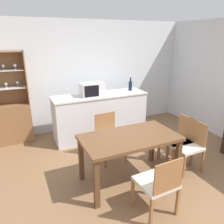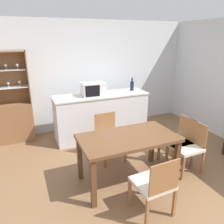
{
  "view_description": "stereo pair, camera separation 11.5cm",
  "coord_description": "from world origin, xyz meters",
  "px_view_note": "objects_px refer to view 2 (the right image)",
  "views": [
    {
      "loc": [
        -1.61,
        -2.38,
        2.17
      ],
      "look_at": [
        -0.03,
        1.05,
        0.87
      ],
      "focal_mm": 35.0,
      "sensor_mm": 36.0,
      "label": 1
    },
    {
      "loc": [
        -1.5,
        -2.43,
        2.17
      ],
      "look_at": [
        -0.03,
        1.05,
        0.87
      ],
      "focal_mm": 35.0,
      "sensor_mm": 36.0,
      "label": 2
    }
  ],
  "objects_px": {
    "display_cabinet": "(14,116)",
    "dining_chair_side_right_far": "(178,140)",
    "dining_chair_head_near": "(154,184)",
    "wine_bottle": "(132,86)",
    "microwave": "(93,89)",
    "dining_chair_side_right_near": "(188,146)",
    "dining_table": "(128,143)",
    "dining_chair_head_far": "(109,137)"
  },
  "relations": [
    {
      "from": "dining_table",
      "to": "dining_chair_head_far",
      "type": "bearing_deg",
      "value": 90.23
    },
    {
      "from": "wine_bottle",
      "to": "dining_chair_head_near",
      "type": "bearing_deg",
      "value": -111.51
    },
    {
      "from": "dining_chair_head_near",
      "to": "wine_bottle",
      "type": "relative_size",
      "value": 2.84
    },
    {
      "from": "dining_chair_side_right_far",
      "to": "dining_chair_side_right_near",
      "type": "relative_size",
      "value": 1.0
    },
    {
      "from": "dining_chair_side_right_near",
      "to": "dining_chair_side_right_far",
      "type": "bearing_deg",
      "value": -1.27
    },
    {
      "from": "display_cabinet",
      "to": "wine_bottle",
      "type": "height_order",
      "value": "display_cabinet"
    },
    {
      "from": "dining_table",
      "to": "dining_chair_side_right_near",
      "type": "bearing_deg",
      "value": -6.4
    },
    {
      "from": "dining_chair_side_right_far",
      "to": "dining_table",
      "type": "bearing_deg",
      "value": 96.82
    },
    {
      "from": "dining_chair_head_far",
      "to": "dining_chair_head_near",
      "type": "bearing_deg",
      "value": 86.43
    },
    {
      "from": "display_cabinet",
      "to": "wine_bottle",
      "type": "relative_size",
      "value": 6.43
    },
    {
      "from": "dining_table",
      "to": "dining_chair_head_near",
      "type": "height_order",
      "value": "dining_chair_head_near"
    },
    {
      "from": "dining_chair_side_right_far",
      "to": "wine_bottle",
      "type": "distance_m",
      "value": 1.78
    },
    {
      "from": "dining_chair_side_right_near",
      "to": "wine_bottle",
      "type": "xyz_separation_m",
      "value": [
        -0.07,
        1.89,
        0.66
      ]
    },
    {
      "from": "dining_chair_side_right_far",
      "to": "dining_chair_side_right_near",
      "type": "height_order",
      "value": "same"
    },
    {
      "from": "dining_chair_head_far",
      "to": "wine_bottle",
      "type": "distance_m",
      "value": 1.58
    },
    {
      "from": "display_cabinet",
      "to": "dining_chair_side_right_near",
      "type": "xyz_separation_m",
      "value": [
        2.67,
        -2.35,
        -0.13
      ]
    },
    {
      "from": "dining_chair_side_right_far",
      "to": "dining_chair_head_far",
      "type": "relative_size",
      "value": 1.0
    },
    {
      "from": "dining_chair_side_right_near",
      "to": "dining_chair_head_near",
      "type": "bearing_deg",
      "value": 119.05
    },
    {
      "from": "display_cabinet",
      "to": "microwave",
      "type": "height_order",
      "value": "display_cabinet"
    },
    {
      "from": "dining_table",
      "to": "dining_chair_head_near",
      "type": "xyz_separation_m",
      "value": [
        0.0,
        -0.74,
        -0.23
      ]
    },
    {
      "from": "wine_bottle",
      "to": "dining_chair_side_right_far",
      "type": "bearing_deg",
      "value": -87.51
    },
    {
      "from": "display_cabinet",
      "to": "dining_table",
      "type": "distance_m",
      "value": 2.75
    },
    {
      "from": "dining_table",
      "to": "dining_chair_head_far",
      "type": "xyz_separation_m",
      "value": [
        -0.0,
        0.74,
        -0.23
      ]
    },
    {
      "from": "display_cabinet",
      "to": "dining_chair_head_far",
      "type": "distance_m",
      "value": 2.19
    },
    {
      "from": "dining_chair_side_right_far",
      "to": "dining_chair_side_right_near",
      "type": "xyz_separation_m",
      "value": [
        -0.0,
        -0.24,
        0.0
      ]
    },
    {
      "from": "display_cabinet",
      "to": "microwave",
      "type": "xyz_separation_m",
      "value": [
        1.63,
        -0.55,
        0.55
      ]
    },
    {
      "from": "dining_chair_side_right_near",
      "to": "microwave",
      "type": "xyz_separation_m",
      "value": [
        -1.04,
        1.8,
        0.68
      ]
    },
    {
      "from": "display_cabinet",
      "to": "dining_chair_head_far",
      "type": "bearing_deg",
      "value": -42.98
    },
    {
      "from": "dining_chair_side_right_near",
      "to": "wine_bottle",
      "type": "height_order",
      "value": "wine_bottle"
    },
    {
      "from": "dining_table",
      "to": "dining_chair_head_near",
      "type": "distance_m",
      "value": 0.78
    },
    {
      "from": "microwave",
      "to": "display_cabinet",
      "type": "bearing_deg",
      "value": 161.36
    },
    {
      "from": "dining_chair_head_far",
      "to": "wine_bottle",
      "type": "height_order",
      "value": "wine_bottle"
    },
    {
      "from": "dining_chair_head_far",
      "to": "microwave",
      "type": "distance_m",
      "value": 1.17
    },
    {
      "from": "display_cabinet",
      "to": "dining_chair_head_near",
      "type": "xyz_separation_m",
      "value": [
        1.61,
        -2.98,
        -0.13
      ]
    },
    {
      "from": "dining_table",
      "to": "dining_chair_side_right_near",
      "type": "distance_m",
      "value": 1.1
    },
    {
      "from": "dining_chair_head_near",
      "to": "wine_bottle",
      "type": "bearing_deg",
      "value": 65.91
    },
    {
      "from": "display_cabinet",
      "to": "dining_chair_side_right_far",
      "type": "xyz_separation_m",
      "value": [
        2.67,
        -2.11,
        -0.13
      ]
    },
    {
      "from": "dining_chair_head_near",
      "to": "microwave",
      "type": "bearing_deg",
      "value": 86.89
    },
    {
      "from": "wine_bottle",
      "to": "display_cabinet",
      "type": "bearing_deg",
      "value": 169.99
    },
    {
      "from": "dining_table",
      "to": "microwave",
      "type": "xyz_separation_m",
      "value": [
        0.02,
        1.68,
        0.46
      ]
    },
    {
      "from": "dining_table",
      "to": "microwave",
      "type": "distance_m",
      "value": 1.75
    },
    {
      "from": "dining_chair_side_right_near",
      "to": "dining_chair_head_far",
      "type": "relative_size",
      "value": 1.0
    }
  ]
}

